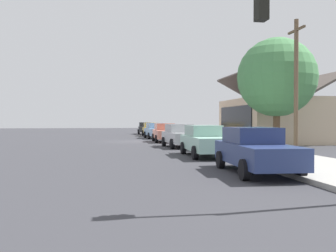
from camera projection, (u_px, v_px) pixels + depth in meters
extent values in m
plane|color=#38383D|center=(134.00, 141.00, 32.84)|extent=(120.00, 120.00, 0.00)
cube|color=#A3A099|center=(195.00, 140.00, 33.73)|extent=(60.00, 4.20, 0.16)
cube|color=#2D3035|center=(145.00, 129.00, 50.44)|extent=(4.64, 1.97, 0.70)
cube|color=#27292D|center=(145.00, 124.00, 50.88)|extent=(2.27, 1.63, 0.56)
cylinder|color=black|center=(152.00, 132.00, 49.13)|extent=(0.67, 0.26, 0.66)
cylinder|color=black|center=(139.00, 132.00, 48.95)|extent=(0.67, 0.26, 0.66)
cylinder|color=black|center=(151.00, 131.00, 51.94)|extent=(0.67, 0.26, 0.66)
cylinder|color=black|center=(138.00, 131.00, 51.76)|extent=(0.67, 0.26, 0.66)
cube|color=gold|center=(151.00, 130.00, 44.21)|extent=(4.57, 1.88, 0.70)
cube|color=gold|center=(151.00, 125.00, 44.65)|extent=(2.20, 1.63, 0.56)
cylinder|color=black|center=(160.00, 134.00, 42.95)|extent=(0.66, 0.23, 0.66)
cylinder|color=black|center=(145.00, 134.00, 42.69)|extent=(0.66, 0.23, 0.66)
cylinder|color=black|center=(158.00, 133.00, 45.74)|extent=(0.66, 0.23, 0.66)
cylinder|color=black|center=(143.00, 133.00, 45.48)|extent=(0.66, 0.23, 0.66)
cube|color=#8CB7E0|center=(156.00, 132.00, 38.32)|extent=(4.90, 1.91, 0.70)
cube|color=#779CBE|center=(155.00, 126.00, 38.79)|extent=(2.37, 1.63, 0.56)
cylinder|color=black|center=(167.00, 136.00, 37.01)|extent=(0.67, 0.24, 0.66)
cylinder|color=black|center=(149.00, 136.00, 36.68)|extent=(0.67, 0.24, 0.66)
cylinder|color=black|center=(162.00, 135.00, 39.97)|extent=(0.67, 0.24, 0.66)
cylinder|color=black|center=(145.00, 135.00, 39.64)|extent=(0.67, 0.24, 0.66)
cube|color=#EA8C75|center=(165.00, 134.00, 32.05)|extent=(4.75, 1.90, 0.70)
cube|color=tan|center=(164.00, 127.00, 32.51)|extent=(2.30, 1.61, 0.56)
cylinder|color=black|center=(178.00, 139.00, 30.72)|extent=(0.67, 0.24, 0.66)
cylinder|color=black|center=(157.00, 139.00, 30.50)|extent=(0.67, 0.24, 0.66)
cylinder|color=black|center=(173.00, 137.00, 33.61)|extent=(0.67, 0.24, 0.66)
cylinder|color=black|center=(153.00, 137.00, 33.39)|extent=(0.67, 0.24, 0.66)
cube|color=silver|center=(180.00, 137.00, 25.52)|extent=(4.48, 1.98, 0.70)
cube|color=#A0A2A6|center=(179.00, 128.00, 25.94)|extent=(2.19, 1.65, 0.56)
cylinder|color=black|center=(198.00, 144.00, 24.38)|extent=(0.67, 0.25, 0.66)
cylinder|color=black|center=(172.00, 144.00, 24.01)|extent=(0.67, 0.25, 0.66)
cylinder|color=black|center=(188.00, 141.00, 27.04)|extent=(0.67, 0.25, 0.66)
cylinder|color=black|center=(164.00, 142.00, 26.68)|extent=(0.67, 0.25, 0.66)
cube|color=#9ED1BC|center=(205.00, 143.00, 19.04)|extent=(4.88, 1.82, 0.70)
cube|color=#86B1A0|center=(203.00, 131.00, 19.51)|extent=(2.36, 1.57, 0.56)
cylinder|color=black|center=(231.00, 152.00, 17.68)|extent=(0.66, 0.23, 0.66)
cylinder|color=black|center=(195.00, 153.00, 17.43)|extent=(0.66, 0.23, 0.66)
cylinder|color=black|center=(214.00, 148.00, 20.66)|extent=(0.66, 0.23, 0.66)
cylinder|color=black|center=(183.00, 148.00, 20.41)|extent=(0.66, 0.23, 0.66)
cube|color=navy|center=(256.00, 154.00, 12.95)|extent=(4.90, 2.02, 0.70)
cube|color=navy|center=(251.00, 135.00, 13.42)|extent=(2.39, 1.67, 0.56)
cylinder|color=black|center=(300.00, 169.00, 11.56)|extent=(0.67, 0.26, 0.66)
cylinder|color=black|center=(244.00, 170.00, 11.38)|extent=(0.67, 0.26, 0.66)
cylinder|color=black|center=(265.00, 159.00, 14.53)|extent=(0.67, 0.26, 0.66)
cylinder|color=black|center=(220.00, 160.00, 14.34)|extent=(0.67, 0.26, 0.66)
cube|color=#CCB293|center=(277.00, 121.00, 31.64)|extent=(9.18, 7.47, 3.64)
cube|color=black|center=(235.00, 119.00, 31.04)|extent=(7.34, 0.08, 2.04)
cube|color=#514742|center=(257.00, 87.00, 31.31)|extent=(9.78, 4.03, 2.24)
cube|color=#514742|center=(298.00, 88.00, 31.90)|extent=(9.78, 4.03, 2.24)
cylinder|color=brown|center=(277.00, 124.00, 24.29)|extent=(0.44, 0.44, 3.24)
sphere|color=#47844C|center=(277.00, 77.00, 24.24)|extent=(5.12, 5.12, 5.12)
cube|color=black|center=(261.00, 2.00, 7.88)|extent=(0.28, 0.24, 0.80)
sphere|color=yellow|center=(259.00, 4.00, 8.03)|extent=(0.16, 0.16, 0.16)
sphere|color=green|center=(259.00, 16.00, 8.03)|extent=(0.16, 0.16, 0.16)
cylinder|color=brown|center=(296.00, 86.00, 20.88)|extent=(0.24, 0.24, 7.50)
cube|color=brown|center=(296.00, 30.00, 20.83)|extent=(1.80, 0.12, 0.12)
cylinder|color=red|center=(169.00, 134.00, 39.86)|extent=(0.22, 0.22, 0.55)
sphere|color=red|center=(169.00, 130.00, 39.85)|extent=(0.18, 0.18, 0.18)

